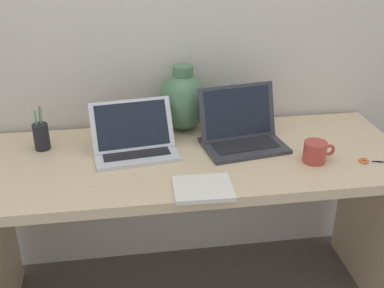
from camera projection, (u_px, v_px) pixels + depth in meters
The scene contains 9 objects.
back_wall at pixel (179, 17), 1.97m from camera, with size 4.40×0.04×2.40m, color beige.
desk at pixel (192, 188), 1.92m from camera, with size 1.69×0.64×0.74m.
laptop_left at pixel (134, 140), 1.86m from camera, with size 0.34×0.25×0.19m.
laptop_right at pixel (241, 130), 1.92m from camera, with size 0.35×0.28×0.23m.
green_vase at pixel (183, 101), 2.03m from camera, with size 0.21×0.21×0.28m.
notebook_stack at pixel (202, 188), 1.62m from camera, with size 0.20×0.17×0.02m, color silver.
coffee_mug at pixel (315, 152), 1.79m from camera, with size 0.12×0.09×0.08m.
pen_cup at pixel (41, 136), 1.88m from camera, with size 0.06×0.06×0.18m.
scissors at pixel (372, 161), 1.80m from camera, with size 0.15×0.07×0.01m.
Camera 1 is at (-0.24, -1.62, 1.60)m, focal length 44.42 mm.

